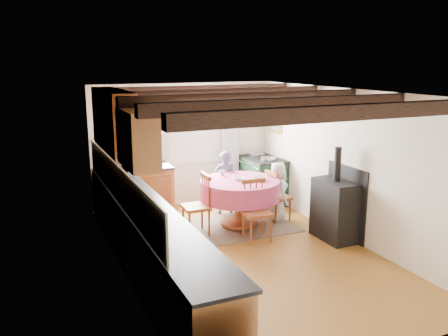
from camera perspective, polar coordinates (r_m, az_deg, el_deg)
name	(u,v)px	position (r m, az deg, el deg)	size (l,w,h in m)	color
floor	(246,254)	(7.17, 2.63, -10.33)	(3.60, 5.50, 0.00)	#8C571A
ceiling	(247,92)	(6.59, 2.84, 9.19)	(3.60, 5.50, 0.00)	white
wall_back	(184,145)	(9.27, -4.88, 2.79)	(3.60, 0.00, 2.40)	silver
wall_front	(380,242)	(4.60, 18.35, -8.53)	(3.60, 0.00, 2.40)	silver
wall_left	(121,190)	(6.21, -12.32, -2.58)	(0.00, 5.50, 2.40)	silver
wall_right	(348,165)	(7.73, 14.75, 0.35)	(0.00, 5.50, 2.40)	silver
beam_a	(336,113)	(4.90, 13.41, 6.48)	(3.60, 0.16, 0.16)	#362118
beam_b	(285,105)	(5.73, 7.35, 7.62)	(3.60, 0.16, 0.16)	#362118
beam_c	(247,98)	(6.60, 2.83, 8.41)	(3.60, 0.16, 0.16)	#362118
beam_d	(219,94)	(7.51, -0.62, 8.98)	(3.60, 0.16, 0.16)	#362118
beam_e	(197,90)	(8.43, -3.34, 9.40)	(3.60, 0.16, 0.16)	#362118
splash_left	(118,184)	(6.50, -12.68, -1.90)	(0.02, 4.50, 0.55)	beige
splash_back	(134,149)	(8.98, -10.88, 2.27)	(1.40, 0.02, 0.55)	beige
base_cabinet_left	(146,242)	(6.52, -9.38, -8.77)	(0.60, 5.30, 0.88)	#9D592A
base_cabinet_back	(136,192)	(8.88, -10.57, -2.89)	(1.30, 0.60, 0.88)	#9D592A
worktop_left	(146,209)	(6.36, -9.36, -4.89)	(0.64, 5.30, 0.04)	black
worktop_back	(135,168)	(8.74, -10.67, -0.02)	(1.30, 0.64, 0.04)	black
wall_cabinet_glass	(113,120)	(7.26, -13.23, 5.64)	(0.34, 1.80, 0.90)	#9D592A
wall_cabinet_solid	(138,139)	(5.81, -10.40, 3.51)	(0.34, 0.90, 0.70)	#9D592A
window_frame	(189,125)	(9.22, -4.31, 5.26)	(1.34, 0.03, 1.54)	white
window_pane	(188,124)	(9.23, -4.32, 5.27)	(1.20, 0.01, 1.40)	white
curtain_left	(148,154)	(8.98, -9.19, 1.69)	(0.35, 0.10, 2.10)	silver
curtain_right	(230,147)	(9.54, 0.74, 2.52)	(0.35, 0.10, 2.10)	silver
curtain_rod	(190,94)	(9.08, -4.19, 8.95)	(0.03, 0.03, 2.00)	black
wall_picture	(275,118)	(9.51, 6.15, 6.07)	(0.04, 0.50, 0.60)	gold
wall_plate	(233,117)	(9.55, 1.12, 6.17)	(0.30, 0.30, 0.02)	silver
rug	(239,225)	(8.30, 1.86, -6.95)	(1.82, 1.41, 0.01)	#4C3F31
dining_table	(239,203)	(8.17, 1.88, -4.28)	(1.37, 1.37, 0.82)	#C25A7E
chair_near	(257,211)	(7.51, 4.04, -5.23)	(0.42, 0.44, 0.98)	brown
chair_left	(196,205)	(7.77, -3.43, -4.45)	(0.44, 0.46, 1.02)	brown
chair_right	(278,195)	(8.51, 6.60, -3.30)	(0.39, 0.41, 0.92)	brown
aga_range	(262,180)	(9.53, 4.64, -1.43)	(0.66, 1.02, 0.94)	black
cast_iron_stove	(336,194)	(7.69, 13.38, -3.05)	(0.45, 0.76, 1.51)	black
child_far	(225,183)	(8.76, 0.08, -1.77)	(0.44, 0.29, 1.20)	#404D62
child_right	(277,192)	(8.46, 6.49, -2.87)	(0.52, 0.34, 1.07)	silver
bowl_a	(239,179)	(8.04, 1.88, -1.33)	(0.19, 0.19, 0.05)	silver
bowl_b	(260,178)	(8.06, 4.35, -1.26)	(0.22, 0.22, 0.07)	silver
cup	(222,173)	(8.35, -0.22, -0.61)	(0.10, 0.10, 0.10)	silver
canister_tall	(118,161)	(8.68, -12.75, 0.81)	(0.15, 0.15, 0.26)	#262628
canister_wide	(136,162)	(8.72, -10.56, 0.68)	(0.16, 0.16, 0.18)	#262628
canister_slim	(156,158)	(8.73, -8.27, 1.21)	(0.11, 0.11, 0.31)	#262628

